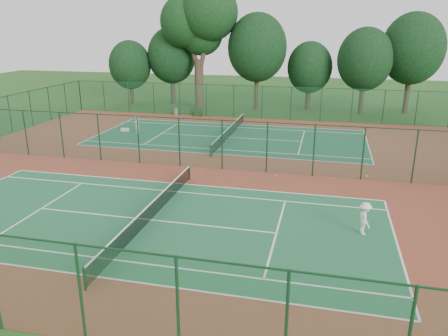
{
  "coord_description": "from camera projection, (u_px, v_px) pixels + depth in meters",
  "views": [
    {
      "loc": [
        8.34,
        -27.97,
        9.43
      ],
      "look_at": [
        2.74,
        -4.49,
        1.6
      ],
      "focal_mm": 35.0,
      "sensor_mm": 36.0,
      "label": 1
    }
  ],
  "objects": [
    {
      "name": "trash_bin",
      "position": [
        176.0,
        112.0,
        48.56
      ],
      "size": [
        0.51,
        0.51,
        0.84
      ],
      "primitive_type": "cylinder",
      "rotation": [
        0.0,
        0.0,
        0.09
      ],
      "color": "slate",
      "rests_on": "red_pad"
    },
    {
      "name": "fence_north",
      "position": [
        248.0,
        102.0,
        46.74
      ],
      "size": [
        40.0,
        0.09,
        3.5
      ],
      "color": "#1A4E2C",
      "rests_on": "ground"
    },
    {
      "name": "player_far",
      "position": [
        137.0,
        124.0,
        40.31
      ],
      "size": [
        0.46,
        0.63,
        1.6
      ],
      "primitive_type": "imported",
      "rotation": [
        0.0,
        0.0,
        -1.72
      ],
      "color": "silver",
      "rests_on": "court_far"
    },
    {
      "name": "big_tree",
      "position": [
        199.0,
        21.0,
        50.3
      ],
      "size": [
        9.27,
        6.78,
        14.23
      ],
      "color": "#3B2B20",
      "rests_on": "ground"
    },
    {
      "name": "evergreen_row",
      "position": [
        261.0,
        108.0,
        52.95
      ],
      "size": [
        39.0,
        5.0,
        12.0
      ],
      "primitive_type": null,
      "color": "black",
      "rests_on": "ground"
    },
    {
      "name": "bench",
      "position": [
        197.0,
        113.0,
        47.91
      ],
      "size": [
        1.33,
        0.56,
        0.8
      ],
      "rotation": [
        0.0,
        0.0,
        -0.15
      ],
      "color": "#13381C",
      "rests_on": "red_pad"
    },
    {
      "name": "fence_divider",
      "position": [
        200.0,
        143.0,
        30.08
      ],
      "size": [
        40.0,
        0.09,
        3.5
      ],
      "color": "#194D31",
      "rests_on": "ground"
    },
    {
      "name": "stray_ball_c",
      "position": [
        201.0,
        170.0,
        29.88
      ],
      "size": [
        0.07,
        0.07,
        0.07
      ],
      "primitive_type": "sphere",
      "color": "gold",
      "rests_on": "red_pad"
    },
    {
      "name": "fence_south",
      "position": [
        36.0,
        288.0,
        13.43
      ],
      "size": [
        40.0,
        0.09,
        3.5
      ],
      "color": "#164423",
      "rests_on": "ground"
    },
    {
      "name": "ground",
      "position": [
        201.0,
        168.0,
        30.63
      ],
      "size": [
        120.0,
        120.0,
        0.0
      ],
      "primitive_type": "plane",
      "color": "#225019",
      "rests_on": "ground"
    },
    {
      "name": "tennis_net_far",
      "position": [
        229.0,
        132.0,
        38.79
      ],
      "size": [
        0.1,
        12.9,
        0.97
      ],
      "color": "#12331D",
      "rests_on": "ground"
    },
    {
      "name": "stray_ball_a",
      "position": [
        276.0,
        175.0,
        28.93
      ],
      "size": [
        0.07,
        0.07,
        0.07
      ],
      "primitive_type": "sphere",
      "color": "#CFD631",
      "rests_on": "red_pad"
    },
    {
      "name": "court_far",
      "position": [
        229.0,
        137.0,
        38.95
      ],
      "size": [
        23.77,
        10.97,
        0.01
      ],
      "primitive_type": "cube",
      "color": "#1B5637",
      "rests_on": "red_pad"
    },
    {
      "name": "tennis_net_near",
      "position": [
        151.0,
        211.0,
        22.13
      ],
      "size": [
        0.1,
        12.9,
        0.97
      ],
      "color": "#12341A",
      "rests_on": "ground"
    },
    {
      "name": "red_pad",
      "position": [
        201.0,
        168.0,
        30.63
      ],
      "size": [
        40.0,
        36.0,
        0.01
      ],
      "primitive_type": "cube",
      "color": "brown",
      "rests_on": "ground"
    },
    {
      "name": "player_near",
      "position": [
        365.0,
        218.0,
        20.57
      ],
      "size": [
        0.84,
        1.15,
        1.59
      ],
      "primitive_type": "imported",
      "rotation": [
        0.0,
        0.0,
        1.83
      ],
      "color": "white",
      "rests_on": "court_near"
    },
    {
      "name": "kit_bag",
      "position": [
        125.0,
        130.0,
        41.21
      ],
      "size": [
        0.8,
        0.37,
        0.29
      ],
      "primitive_type": "cube",
      "rotation": [
        0.0,
        0.0,
        0.11
      ],
      "color": "white",
      "rests_on": "red_pad"
    },
    {
      "name": "court_near",
      "position": [
        151.0,
        220.0,
        22.3
      ],
      "size": [
        23.77,
        10.97,
        0.01
      ],
      "primitive_type": "cube",
      "color": "#1F633A",
      "rests_on": "red_pad"
    },
    {
      "name": "stray_ball_b",
      "position": [
        335.0,
        179.0,
        28.31
      ],
      "size": [
        0.07,
        0.07,
        0.07
      ],
      "primitive_type": "sphere",
      "color": "gold",
      "rests_on": "red_pad"
    }
  ]
}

